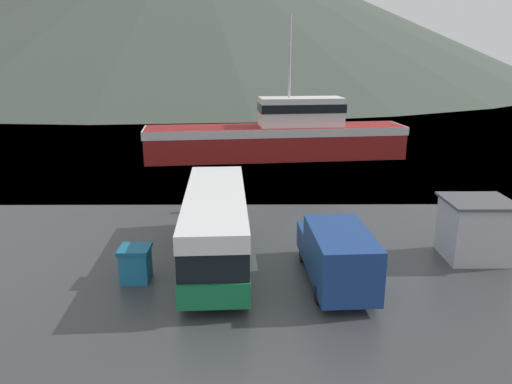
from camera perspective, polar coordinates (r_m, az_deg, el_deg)
The scene contains 8 objects.
water_surface at distance 149.13m, azimuth -0.69°, elevation 12.37°, with size 240.00×240.00×0.00m, color #3D5160.
hill_backdrop at distance 172.35m, azimuth -7.80°, elevation 20.59°, with size 215.23×215.23×47.45m, color #424C42.
tour_bus at distance 21.69m, azimuth -4.63°, elevation -3.63°, with size 3.09×10.39×3.14m.
delivery_van at distance 20.04m, azimuth 9.20°, elevation -6.98°, with size 2.52×6.28×2.42m.
fishing_boat at distance 43.24m, azimuth 2.71°, elevation 6.54°, with size 22.59×6.67×11.85m.
storage_bin at distance 20.86m, azimuth -13.59°, elevation -7.95°, with size 1.22×1.22×1.42m.
dock_kiosk at distance 24.26m, azimuth 23.76°, elevation -3.86°, with size 2.88×2.73×2.71m.
mooring_bollard at distance 28.93m, azimuth -7.76°, elevation -1.54°, with size 0.44×0.44×0.79m.
Camera 1 is at (0.80, -10.48, 8.98)m, focal length 35.00 mm.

